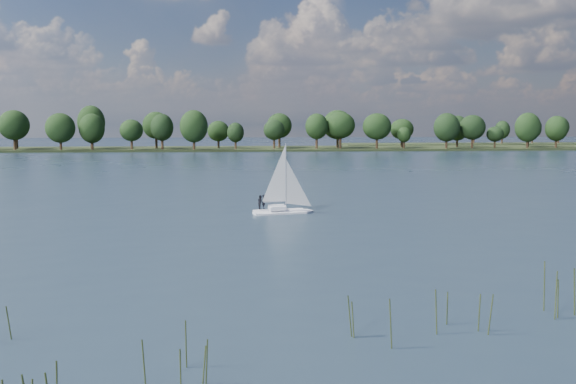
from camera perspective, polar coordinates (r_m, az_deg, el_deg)
The scene contains 6 objects.
ground at distance 136.40m, azimuth -4.12°, elevation 1.96°, with size 700.00×700.00×0.00m, color #233342.
far_shore at distance 248.23m, azimuth -4.68°, elevation 3.77°, with size 660.00×40.00×1.50m, color black.
far_shore_back at distance 338.03m, azimuth 23.52°, elevation 3.89°, with size 220.00×30.00×1.40m, color black.
sailboat at distance 69.13m, azimuth -0.71°, elevation -0.12°, with size 6.27×2.95×7.96m.
treeline at distance 244.92m, azimuth -7.60°, elevation 5.59°, with size 562.54×74.19×18.08m.
reeds at distance 28.25m, azimuth 2.86°, elevation -11.98°, with size 59.40×12.09×2.34m.
Camera 1 is at (-2.90, -36.03, 9.62)m, focal length 40.00 mm.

